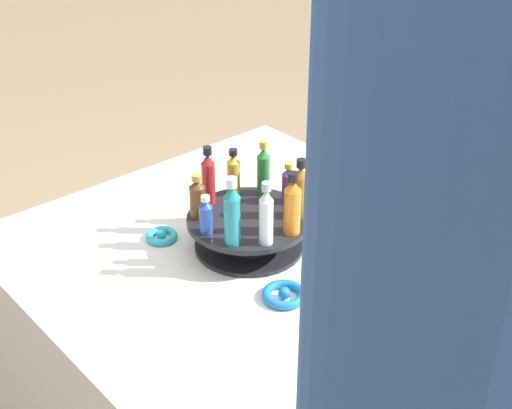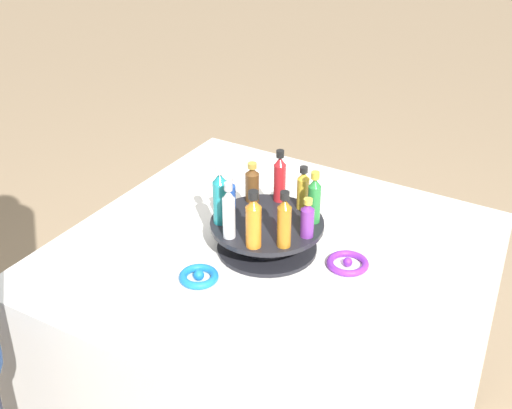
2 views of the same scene
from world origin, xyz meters
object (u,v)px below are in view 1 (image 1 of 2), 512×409
Objects in this scene: bottle_amber at (300,191)px; ribbon_bow_blue at (284,295)px; bottle_orange at (292,206)px; bottle_blue at (206,216)px; bottle_clear at (266,216)px; display_stand at (249,230)px; ribbon_bow_purple at (302,208)px; bottle_teal at (232,214)px; bottle_purple at (289,184)px; bottle_green at (263,170)px; bottle_brown at (198,198)px; bottle_gold at (234,174)px; ribbon_bow_teal at (161,236)px; bottle_red at (208,177)px.

bottle_amber is 0.23m from ribbon_bow_blue.
bottle_orange reaches higher than bottle_blue.
bottle_amber is at bearing -76.29° from bottle_clear.
display_stand is 0.13m from bottle_blue.
bottle_blue is 0.33m from ribbon_bow_purple.
bottle_teal is 1.54× the size of bottle_purple.
bottle_blue reaches higher than display_stand.
bottle_teal is at bearing 121.71° from bottle_green.
bottle_teal is at bearing -166.29° from bottle_blue.
bottle_brown is at bearing 31.71° from bottle_orange.
bottle_gold is at bearing -22.29° from display_stand.
ribbon_bow_teal is 0.81× the size of ribbon_bow_blue.
bottle_gold is 0.21m from ribbon_bow_purple.
bottle_orange is at bearing -112.29° from bottle_teal.
bottle_green is 0.32m from ribbon_bow_blue.
bottle_green is 1.80× the size of ribbon_bow_teal.
bottle_purple is at bearing -94.29° from display_stand.
bottle_blue is 0.89× the size of ribbon_bow_purple.
bottle_orange is 1.44× the size of bottle_purple.
ribbon_bow_blue is at bearing 159.66° from display_stand.
bottle_brown reaches higher than bottle_purple.
bottle_brown reaches higher than display_stand.
bottle_amber is 0.22m from bottle_brown.
bottle_clear is 1.43× the size of bottle_purple.
bottle_red is 1.32× the size of bottle_brown.
display_stand is 1.98× the size of bottle_amber.
bottle_teal is 1.66× the size of ribbon_bow_blue.
bottle_amber reaches higher than bottle_gold.
bottle_gold is at bearing -58.29° from bottle_blue.
bottle_red is 1.38× the size of ribbon_bow_purple.
bottle_purple is (0.05, -0.20, -0.02)m from bottle_teal.
bottle_clear is at bearing -161.32° from ribbon_bow_teal.
bottle_blue is (0.07, 0.02, -0.03)m from bottle_teal.
bottle_clear is at bearing 157.71° from display_stand.
bottle_purple is at bearing -58.29° from bottle_clear.
bottle_amber and bottle_red have the same top height.
bottle_blue reaches higher than ribbon_bow_blue.
bottle_gold reaches higher than bottle_brown.
bottle_teal is 0.21m from bottle_gold.
bottle_teal is 1.08× the size of bottle_clear.
bottle_teal reaches higher than bottle_red.
display_stand is 2.63× the size of bottle_brown.
bottle_brown is at bearing 49.71° from display_stand.
bottle_purple reaches higher than ribbon_bow_blue.
ribbon_bow_purple is at bearing -85.26° from bottle_blue.
display_stand is at bearing 121.71° from bottle_green.
bottle_purple is 0.21m from bottle_brown.
ribbon_bow_blue is (-0.20, -0.04, -0.11)m from bottle_blue.
bottle_teal is at bearing 49.71° from bottle_clear.
bottle_amber is at bearing -94.29° from bottle_teal.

